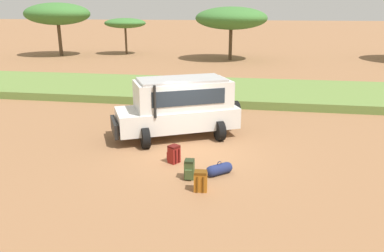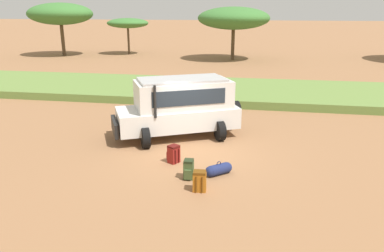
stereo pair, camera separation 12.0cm
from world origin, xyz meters
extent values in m
plane|color=#936642|center=(0.00, 0.00, 0.00)|extent=(320.00, 320.00, 0.00)
cube|color=olive|center=(0.00, 10.21, 0.22)|extent=(120.00, 7.00, 0.44)
cube|color=silver|center=(-1.00, 1.87, 0.82)|extent=(5.23, 3.89, 0.84)
cube|color=silver|center=(-0.78, 1.98, 1.79)|extent=(4.22, 3.30, 1.10)
cube|color=#232D38|center=(-2.14, 1.30, 1.74)|extent=(0.75, 1.42, 0.77)
cube|color=#232D38|center=(-0.38, 1.17, 1.84)|extent=(2.65, 1.35, 0.60)
cube|color=#232D38|center=(-1.18, 2.79, 1.84)|extent=(2.65, 1.35, 0.60)
cube|color=#B7B7B7|center=(-0.82, 1.96, 2.39)|extent=(3.83, 3.06, 0.10)
cube|color=black|center=(-3.30, 0.72, 0.65)|extent=(0.86, 1.52, 0.56)
cylinder|color=black|center=(-1.56, 0.51, 1.79)|extent=(0.10, 0.10, 1.25)
cylinder|color=black|center=(-1.93, 0.32, 0.40)|extent=(0.61, 0.84, 0.80)
cylinder|color=black|center=(-2.79, 2.06, 0.40)|extent=(0.61, 0.84, 0.80)
cylinder|color=black|center=(0.79, 1.68, 0.40)|extent=(0.61, 0.84, 0.80)
cylinder|color=black|center=(-0.08, 3.41, 0.40)|extent=(0.61, 0.84, 0.80)
cylinder|color=black|center=(1.31, 3.02, 0.97)|extent=(0.53, 0.76, 0.74)
cube|color=maroon|center=(-0.54, -0.90, 0.28)|extent=(0.44, 0.46, 0.57)
cube|color=maroon|center=(-0.70, -0.80, 0.21)|extent=(0.21, 0.27, 0.31)
cube|color=#4D100E|center=(-0.54, -0.90, 0.60)|extent=(0.45, 0.46, 0.07)
cylinder|color=#4D100E|center=(-0.45, -1.06, 0.28)|extent=(0.04, 0.04, 0.48)
cylinder|color=#4D100E|center=(-0.36, -0.92, 0.28)|extent=(0.04, 0.04, 0.48)
cube|color=#B26619|center=(0.67, -2.84, 0.28)|extent=(0.40, 0.30, 0.56)
cube|color=#B26619|center=(0.66, -2.67, 0.21)|extent=(0.29, 0.10, 0.31)
cube|color=#62380E|center=(0.67, -2.84, 0.59)|extent=(0.38, 0.31, 0.07)
cylinder|color=#62380E|center=(0.59, -3.00, 0.28)|extent=(0.04, 0.04, 0.48)
cylinder|color=#62380E|center=(0.77, -2.99, 0.28)|extent=(0.04, 0.04, 0.48)
cube|color=#42562D|center=(0.20, -2.06, 0.28)|extent=(0.31, 0.31, 0.56)
cube|color=#42562D|center=(0.20, -2.25, 0.21)|extent=(0.23, 0.09, 0.31)
cube|color=#242F19|center=(0.20, -2.06, 0.59)|extent=(0.29, 0.32, 0.07)
cylinder|color=#242F19|center=(0.26, -1.89, 0.28)|extent=(0.04, 0.04, 0.48)
cylinder|color=#242F19|center=(0.13, -1.90, 0.28)|extent=(0.04, 0.04, 0.48)
cylinder|color=navy|center=(1.10, -1.61, 0.18)|extent=(0.71, 0.68, 0.35)
sphere|color=navy|center=(0.86, -1.82, 0.18)|extent=(0.35, 0.35, 0.35)
sphere|color=navy|center=(1.34, -1.41, 0.18)|extent=(0.35, 0.35, 0.35)
torus|color=#121834|center=(1.10, -1.61, 0.37)|extent=(0.14, 0.13, 0.16)
cylinder|color=brown|center=(-19.60, 27.02, 1.76)|extent=(0.38, 0.38, 3.53)
ellipsoid|color=#3D7533|center=(-19.60, 27.02, 4.54)|extent=(7.21, 6.25, 2.37)
cylinder|color=brown|center=(-12.77, 29.52, 1.51)|extent=(0.24, 0.24, 3.02)
ellipsoid|color=#3D7533|center=(-12.77, 29.52, 3.50)|extent=(4.74, 4.17, 1.12)
cylinder|color=brown|center=(-0.54, 26.74, 1.60)|extent=(0.35, 0.35, 3.21)
ellipsoid|color=#3D7533|center=(-0.54, 26.74, 4.16)|extent=(7.27, 7.04, 2.26)
camera|label=1|loc=(2.07, -12.68, 5.14)|focal=35.00mm
camera|label=2|loc=(2.19, -12.66, 5.14)|focal=35.00mm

